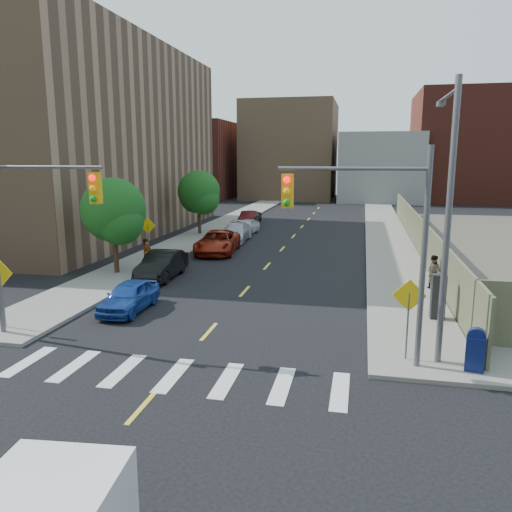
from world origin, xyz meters
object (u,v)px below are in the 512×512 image
at_px(pedestrian_east, 433,272).
at_px(pedestrian_west, 147,255).
at_px(parked_car_silver, 236,232).
at_px(parked_car_white, 247,226).
at_px(mailbox, 475,350).
at_px(parked_car_blue, 129,296).
at_px(parked_car_black, 162,265).
at_px(parked_car_red, 217,242).
at_px(parked_car_grey, 250,217).
at_px(parked_car_maroon, 248,219).
at_px(payphone, 438,296).

bearing_deg(pedestrian_east, pedestrian_west, 19.50).
relative_size(parked_car_silver, parked_car_white, 1.30).
relative_size(parked_car_silver, pedestrian_east, 2.96).
height_order(parked_car_silver, mailbox, mailbox).
distance_m(parked_car_blue, parked_car_black, 5.98).
xyz_separation_m(parked_car_red, mailbox, (13.40, -17.50, 0.04)).
relative_size(parked_car_black, parked_car_white, 1.19).
bearing_deg(parked_car_grey, parked_car_maroon, -87.77).
bearing_deg(parked_car_silver, parked_car_white, 88.40).
distance_m(parked_car_silver, parked_car_grey, 11.04).
distance_m(payphone, pedestrian_west, 16.01).
distance_m(parked_car_black, pedestrian_west, 1.42).
bearing_deg(parked_car_grey, mailbox, -72.25).
height_order(parked_car_maroon, pedestrian_west, pedestrian_west).
bearing_deg(parked_car_grey, pedestrian_west, -97.89).
relative_size(mailbox, pedestrian_east, 0.81).
bearing_deg(parked_car_red, payphone, -49.20).
xyz_separation_m(parked_car_white, parked_car_grey, (-1.30, 7.04, -0.04)).
relative_size(payphone, pedestrian_east, 1.09).
bearing_deg(pedestrian_east, parked_car_maroon, -35.35).
relative_size(parked_car_blue, parked_car_black, 0.85).
distance_m(parked_car_maroon, mailbox, 34.82).
bearing_deg(parked_car_white, pedestrian_east, -45.49).
height_order(parked_car_grey, pedestrian_east, pedestrian_east).
bearing_deg(mailbox, parked_car_red, 138.46).
height_order(parked_car_blue, parked_car_maroon, parked_car_maroon).
distance_m(parked_car_silver, pedestrian_west, 12.33).
height_order(parked_car_silver, payphone, payphone).
relative_size(parked_car_red, pedestrian_west, 2.93).
relative_size(parked_car_grey, pedestrian_east, 2.64).
xyz_separation_m(parked_car_red, parked_car_maroon, (-1.03, 14.19, -0.09)).
bearing_deg(parked_car_red, parked_car_grey, 89.18).
distance_m(parked_car_blue, parked_car_maroon, 27.89).
bearing_deg(parked_car_black, parked_car_blue, -82.39).
bearing_deg(payphone, parked_car_black, 160.18).
relative_size(parked_car_red, payphone, 3.03).
height_order(parked_car_black, parked_car_red, parked_car_red).
xyz_separation_m(parked_car_blue, pedestrian_east, (13.40, 6.24, 0.33)).
bearing_deg(parked_car_black, payphone, -19.82).
distance_m(parked_car_blue, pedestrian_west, 6.97).
xyz_separation_m(parked_car_maroon, payphone, (14.01, -26.61, 0.39)).
xyz_separation_m(parked_car_black, parked_car_maroon, (-0.10, 21.97, -0.07)).
relative_size(parked_car_maroon, pedestrian_east, 2.47).
height_order(parked_car_silver, pedestrian_west, pedestrian_west).
bearing_deg(parked_car_white, parked_car_blue, -84.65).
distance_m(parked_car_maroon, pedestrian_east, 26.00).
height_order(parked_car_black, parked_car_silver, parked_car_black).
distance_m(parked_car_blue, parked_car_white, 22.69).
xyz_separation_m(mailbox, payphone, (-0.42, 5.08, 0.26)).
distance_m(parked_car_black, payphone, 14.67).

